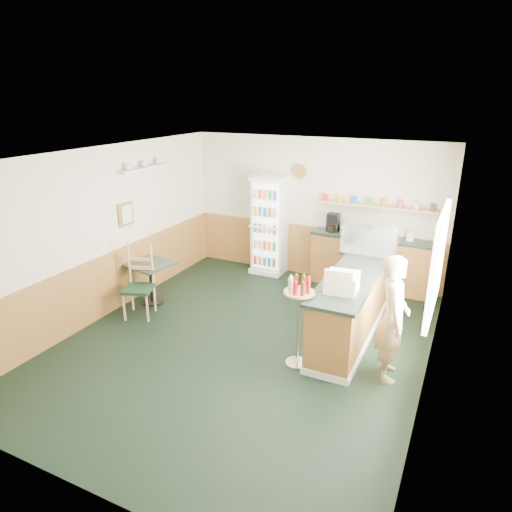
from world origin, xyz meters
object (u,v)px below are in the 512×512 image
Objects in this scene: drinks_fridge at (269,225)px; condiment_stand at (299,308)px; shopkeeper at (393,318)px; cafe_chair at (141,278)px; display_case at (370,240)px; cash_register at (342,282)px; cafe_table at (151,275)px.

drinks_fridge is 3.41m from condiment_stand.
cafe_chair is at bearing 75.65° from shopkeeper.
display_case is 0.71× the size of cafe_chair.
shopkeeper is at bearing 12.61° from condiment_stand.
drinks_fridge reaches higher than cash_register.
drinks_fridge is 2.59m from cafe_table.
cash_register is 0.77m from shopkeeper.
cafe_table is at bearing 169.72° from cash_register.
drinks_fridge is 1.20× the size of shopkeeper.
drinks_fridge is 2.40m from display_case.
cafe_chair is (-1.10, -2.62, -0.36)m from drinks_fridge.
display_case is 1.11× the size of cafe_table.
display_case is 0.51× the size of shopkeeper.
display_case is 3.70m from cafe_table.
shopkeeper reaches higher than cafe_chair.
display_case is (2.18, -0.98, 0.26)m from drinks_fridge.
cafe_table is (-3.40, 0.32, -0.61)m from cash_register.
drinks_fridge is at bearing 47.16° from cafe_chair.
cafe_table is (-2.95, 0.71, -0.32)m from condiment_stand.
cash_register reaches higher than cafe_chair.
cafe_chair reaches higher than cafe_table.
cafe_table is at bearing 87.67° from cafe_chair.
cafe_table is (-1.22, -2.23, -0.47)m from drinks_fridge.
drinks_fridge is 3.93m from shopkeeper.
drinks_fridge is 1.59× the size of condiment_stand.
condiment_stand reaches higher than cafe_table.
display_case is at bearing 20.21° from cafe_table.
shopkeeper is at bearing -67.70° from display_case.
drinks_fridge is at bearing 125.62° from cash_register.
display_case is at bearing 77.19° from condiment_stand.
cafe_table is 0.64× the size of cafe_chair.
cash_register is at bearing -18.85° from cafe_chair.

